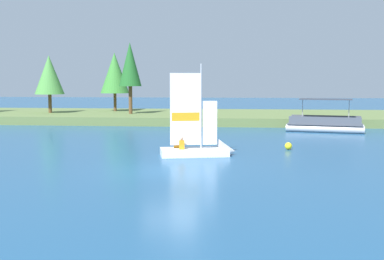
# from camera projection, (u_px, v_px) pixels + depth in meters

# --- Properties ---
(ground_plane) EXTENTS (200.00, 200.00, 0.00)m
(ground_plane) POSITION_uv_depth(u_px,v_px,m) (169.00, 171.00, 22.11)
(ground_plane) COLOR navy
(shore_bank) EXTENTS (80.00, 14.70, 0.80)m
(shore_bank) POSITION_uv_depth(u_px,v_px,m) (209.00, 117.00, 50.67)
(shore_bank) COLOR #5B703D
(shore_bank) RESTS_ON ground
(shoreline_tree_midleft) EXTENTS (3.10, 3.10, 6.13)m
(shoreline_tree_midleft) POSITION_uv_depth(u_px,v_px,m) (49.00, 75.00, 50.39)
(shoreline_tree_midleft) COLOR brown
(shoreline_tree_midleft) RESTS_ON shore_bank
(shoreline_tree_centre) EXTENTS (3.24, 3.24, 6.59)m
(shoreline_tree_centre) POSITION_uv_depth(u_px,v_px,m) (115.00, 73.00, 53.48)
(shoreline_tree_centre) COLOR brown
(shoreline_tree_centre) RESTS_ON shore_bank
(shoreline_tree_midright) EXTENTS (2.33, 2.33, 7.39)m
(shoreline_tree_midright) POSITION_uv_depth(u_px,v_px,m) (130.00, 65.00, 48.85)
(shoreline_tree_midright) COLOR brown
(shoreline_tree_midright) RESTS_ON shore_bank
(sailboat) EXTENTS (4.48, 2.43, 5.64)m
(sailboat) POSITION_uv_depth(u_px,v_px,m) (207.00, 149.00, 26.74)
(sailboat) COLOR white
(sailboat) RESTS_ON ground
(pontoon_boat) EXTENTS (6.52, 3.39, 2.75)m
(pontoon_boat) POSITION_uv_depth(u_px,v_px,m) (325.00, 124.00, 39.35)
(pontoon_boat) COLOR #B2B2B7
(pontoon_boat) RESTS_ON ground
(channel_buoy) EXTENTS (0.45, 0.45, 0.45)m
(channel_buoy) POSITION_uv_depth(u_px,v_px,m) (288.00, 146.00, 29.03)
(channel_buoy) COLOR yellow
(channel_buoy) RESTS_ON ground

